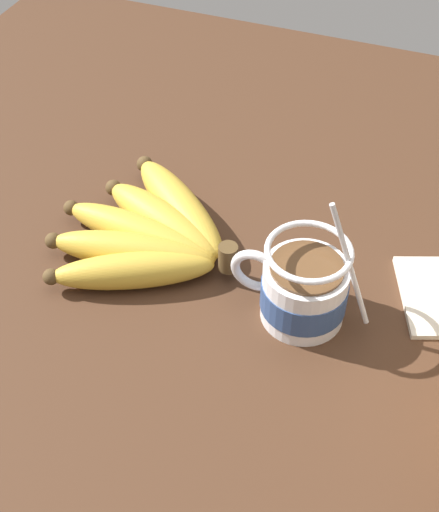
# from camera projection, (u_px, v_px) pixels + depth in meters

# --- Properties ---
(table) EXTENTS (1.09, 1.09, 0.03)m
(table) POSITION_uv_depth(u_px,v_px,m) (224.00, 294.00, 0.74)
(table) COLOR #422819
(table) RESTS_ON ground
(coffee_mug) EXTENTS (0.14, 0.08, 0.15)m
(coffee_mug) POSITION_uv_depth(u_px,v_px,m) (303.00, 289.00, 0.68)
(coffee_mug) COLOR silver
(coffee_mug) RESTS_ON table
(banana_bunch) EXTENTS (0.21, 0.23, 0.04)m
(banana_bunch) POSITION_uv_depth(u_px,v_px,m) (151.00, 233.00, 0.75)
(banana_bunch) COLOR #4C381E
(banana_bunch) RESTS_ON table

